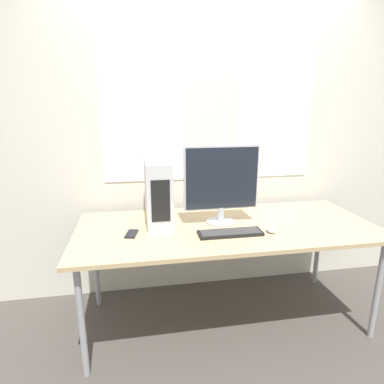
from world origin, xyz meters
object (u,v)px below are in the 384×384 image
(mouse, at_px, (271,230))
(cell_phone, at_px, (132,234))
(monitor_main, at_px, (221,182))
(keyboard, at_px, (230,233))
(pc_tower, at_px, (158,192))

(mouse, height_order, cell_phone, mouse)
(mouse, bearing_deg, monitor_main, 140.65)
(mouse, bearing_deg, keyboard, 177.17)
(pc_tower, xyz_separation_m, cell_phone, (-0.20, -0.20, -0.23))
(mouse, xyz_separation_m, cell_phone, (-0.93, 0.13, -0.01))
(monitor_main, xyz_separation_m, cell_phone, (-0.64, -0.11, -0.30))
(pc_tower, height_order, mouse, pc_tower)
(monitor_main, xyz_separation_m, mouse, (0.29, -0.24, -0.29))
(pc_tower, bearing_deg, cell_phone, -134.18)
(monitor_main, distance_m, keyboard, 0.37)
(keyboard, bearing_deg, cell_phone, 169.98)
(cell_phone, bearing_deg, mouse, 4.74)
(cell_phone, bearing_deg, pc_tower, 58.43)
(pc_tower, bearing_deg, monitor_main, -11.93)
(monitor_main, relative_size, cell_phone, 3.72)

